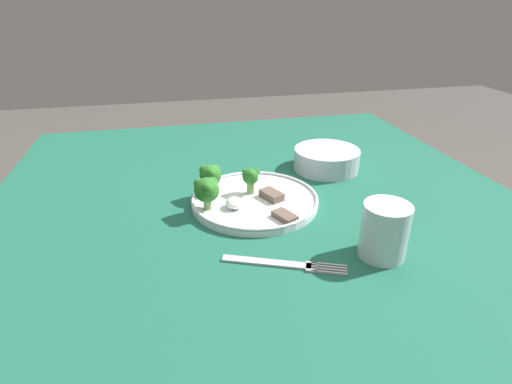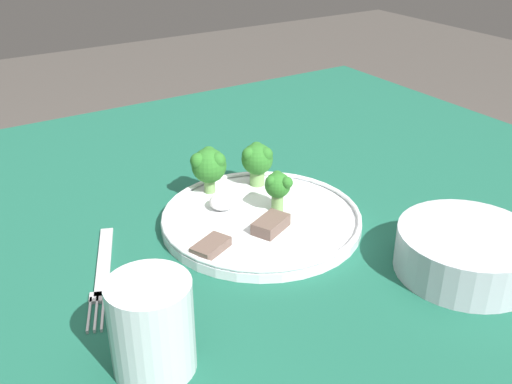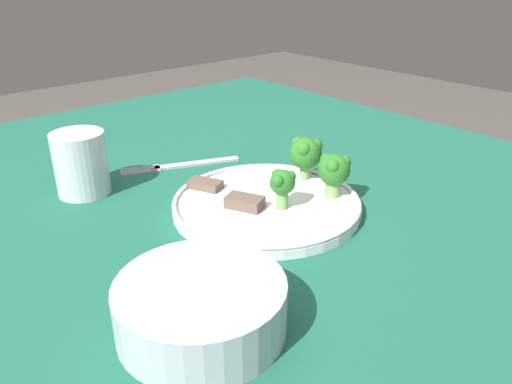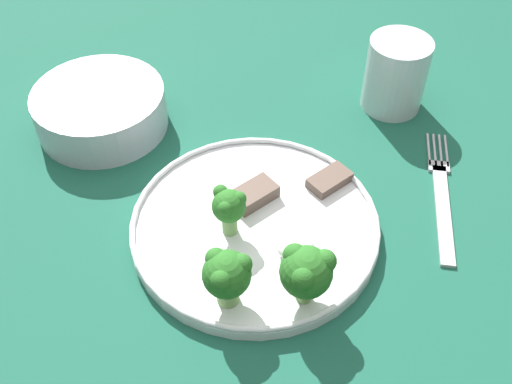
{
  "view_description": "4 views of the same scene",
  "coord_description": "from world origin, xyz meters",
  "px_view_note": "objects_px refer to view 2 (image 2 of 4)",
  "views": [
    {
      "loc": [
        0.66,
        -0.17,
        1.1
      ],
      "look_at": [
        -0.03,
        -0.01,
        0.75
      ],
      "focal_mm": 28.0,
      "sensor_mm": 36.0,
      "label": 1
    },
    {
      "loc": [
        0.32,
        0.55,
        1.11
      ],
      "look_at": [
        -0.04,
        -0.03,
        0.76
      ],
      "focal_mm": 42.0,
      "sensor_mm": 36.0,
      "label": 2
    },
    {
      "loc": [
        -0.48,
        0.4,
        1.03
      ],
      "look_at": [
        -0.05,
        0.02,
        0.76
      ],
      "focal_mm": 35.0,
      "sensor_mm": 36.0,
      "label": 3
    },
    {
      "loc": [
        -0.13,
        -0.39,
        1.2
      ],
      "look_at": [
        -0.03,
        0.02,
        0.75
      ],
      "focal_mm": 42.0,
      "sensor_mm": 36.0,
      "label": 4
    }
  ],
  "objects_px": {
    "dinner_plate": "(261,219)",
    "cream_bowl": "(466,253)",
    "drinking_glass": "(152,331)",
    "fork": "(103,273)"
  },
  "relations": [
    {
      "from": "dinner_plate",
      "to": "cream_bowl",
      "type": "bearing_deg",
      "value": 123.68
    },
    {
      "from": "cream_bowl",
      "to": "drinking_glass",
      "type": "bearing_deg",
      "value": -7.43
    },
    {
      "from": "dinner_plate",
      "to": "drinking_glass",
      "type": "xyz_separation_m",
      "value": [
        0.22,
        0.16,
        0.03
      ]
    },
    {
      "from": "dinner_plate",
      "to": "cream_bowl",
      "type": "xyz_separation_m",
      "value": [
        -0.14,
        0.21,
        0.02
      ]
    },
    {
      "from": "dinner_plate",
      "to": "drinking_glass",
      "type": "bearing_deg",
      "value": 36.52
    },
    {
      "from": "cream_bowl",
      "to": "drinking_glass",
      "type": "distance_m",
      "value": 0.36
    },
    {
      "from": "dinner_plate",
      "to": "cream_bowl",
      "type": "distance_m",
      "value": 0.25
    },
    {
      "from": "dinner_plate",
      "to": "fork",
      "type": "relative_size",
      "value": 1.35
    },
    {
      "from": "fork",
      "to": "cream_bowl",
      "type": "distance_m",
      "value": 0.41
    },
    {
      "from": "cream_bowl",
      "to": "dinner_plate",
      "type": "bearing_deg",
      "value": -56.32
    }
  ]
}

